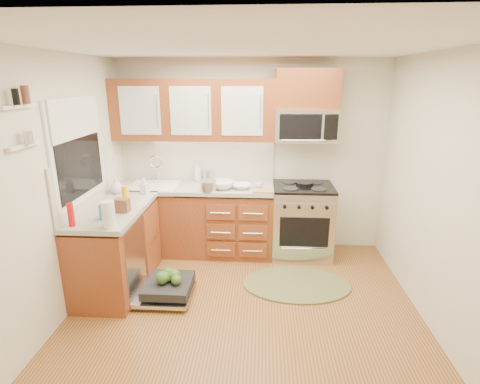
# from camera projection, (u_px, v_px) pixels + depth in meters

# --- Properties ---
(floor) EXTENTS (3.50, 3.50, 0.00)m
(floor) POSITION_uv_depth(u_px,v_px,m) (244.00, 317.00, 3.69)
(floor) COLOR brown
(floor) RESTS_ON ground
(ceiling) EXTENTS (3.50, 3.50, 0.00)m
(ceiling) POSITION_uv_depth(u_px,v_px,m) (245.00, 46.00, 2.96)
(ceiling) COLOR white
(ceiling) RESTS_ON ground
(wall_back) EXTENTS (3.50, 0.04, 2.50)m
(wall_back) POSITION_uv_depth(u_px,v_px,m) (251.00, 157.00, 5.00)
(wall_back) COLOR beige
(wall_back) RESTS_ON ground
(wall_front) EXTENTS (3.50, 0.04, 2.50)m
(wall_front) POSITION_uv_depth(u_px,v_px,m) (224.00, 316.00, 1.66)
(wall_front) COLOR beige
(wall_front) RESTS_ON ground
(wall_left) EXTENTS (0.04, 3.50, 2.50)m
(wall_left) POSITION_uv_depth(u_px,v_px,m) (54.00, 193.00, 3.43)
(wall_left) COLOR beige
(wall_left) RESTS_ON ground
(wall_right) EXTENTS (0.04, 3.50, 2.50)m
(wall_right) POSITION_uv_depth(u_px,v_px,m) (447.00, 200.00, 3.22)
(wall_right) COLOR beige
(wall_right) RESTS_ON ground
(base_cabinet_back) EXTENTS (2.05, 0.60, 0.85)m
(base_cabinet_back) POSITION_uv_depth(u_px,v_px,m) (196.00, 221.00, 4.99)
(base_cabinet_back) COLOR maroon
(base_cabinet_back) RESTS_ON ground
(base_cabinet_left) EXTENTS (0.60, 1.25, 0.85)m
(base_cabinet_left) POSITION_uv_depth(u_px,v_px,m) (116.00, 250.00, 4.15)
(base_cabinet_left) COLOR maroon
(base_cabinet_left) RESTS_ON ground
(countertop_back) EXTENTS (2.07, 0.64, 0.05)m
(countertop_back) POSITION_uv_depth(u_px,v_px,m) (194.00, 187.00, 4.85)
(countertop_back) COLOR #ACA59D
(countertop_back) RESTS_ON base_cabinet_back
(countertop_left) EXTENTS (0.64, 1.27, 0.05)m
(countertop_left) POSITION_uv_depth(u_px,v_px,m) (113.00, 210.00, 4.02)
(countertop_left) COLOR #ACA59D
(countertop_left) RESTS_ON base_cabinet_left
(backsplash_back) EXTENTS (2.05, 0.02, 0.57)m
(backsplash_back) POSITION_uv_depth(u_px,v_px,m) (197.00, 159.00, 5.04)
(backsplash_back) COLOR beige
(backsplash_back) RESTS_ON ground
(backsplash_left) EXTENTS (0.02, 1.25, 0.57)m
(backsplash_left) POSITION_uv_depth(u_px,v_px,m) (83.00, 182.00, 3.94)
(backsplash_left) COLOR beige
(backsplash_left) RESTS_ON ground
(upper_cabinets) EXTENTS (2.05, 0.35, 0.75)m
(upper_cabinets) POSITION_uv_depth(u_px,v_px,m) (193.00, 110.00, 4.69)
(upper_cabinets) COLOR maroon
(upper_cabinets) RESTS_ON ground
(cabinet_over_mw) EXTENTS (0.76, 0.35, 0.47)m
(cabinet_over_mw) POSITION_uv_depth(u_px,v_px,m) (307.00, 89.00, 4.53)
(cabinet_over_mw) COLOR maroon
(cabinet_over_mw) RESTS_ON ground
(range) EXTENTS (0.76, 0.64, 0.95)m
(range) POSITION_uv_depth(u_px,v_px,m) (302.00, 221.00, 4.88)
(range) COLOR silver
(range) RESTS_ON ground
(microwave) EXTENTS (0.76, 0.38, 0.40)m
(microwave) POSITION_uv_depth(u_px,v_px,m) (306.00, 125.00, 4.63)
(microwave) COLOR silver
(microwave) RESTS_ON ground
(sink) EXTENTS (0.62, 0.50, 0.26)m
(sink) POSITION_uv_depth(u_px,v_px,m) (154.00, 194.00, 4.89)
(sink) COLOR white
(sink) RESTS_ON ground
(dishwasher) EXTENTS (0.70, 0.60, 0.20)m
(dishwasher) POSITION_uv_depth(u_px,v_px,m) (165.00, 289.00, 4.00)
(dishwasher) COLOR silver
(dishwasher) RESTS_ON ground
(window) EXTENTS (0.03, 1.05, 1.05)m
(window) POSITION_uv_depth(u_px,v_px,m) (78.00, 150.00, 3.82)
(window) COLOR white
(window) RESTS_ON ground
(window_blind) EXTENTS (0.02, 0.96, 0.40)m
(window_blind) POSITION_uv_depth(u_px,v_px,m) (76.00, 118.00, 3.72)
(window_blind) COLOR white
(window_blind) RESTS_ON ground
(shelf_upper) EXTENTS (0.04, 0.40, 0.03)m
(shelf_upper) POSITION_uv_depth(u_px,v_px,m) (18.00, 106.00, 2.86)
(shelf_upper) COLOR white
(shelf_upper) RESTS_ON ground
(shelf_lower) EXTENTS (0.04, 0.40, 0.03)m
(shelf_lower) POSITION_uv_depth(u_px,v_px,m) (25.00, 145.00, 2.95)
(shelf_lower) COLOR white
(shelf_lower) RESTS_ON ground
(rug) EXTENTS (1.25, 0.84, 0.02)m
(rug) POSITION_uv_depth(u_px,v_px,m) (296.00, 284.00, 4.25)
(rug) COLOR olive
(rug) RESTS_ON ground
(skillet) EXTENTS (0.29, 0.29, 0.04)m
(skillet) POSITION_uv_depth(u_px,v_px,m) (305.00, 184.00, 4.76)
(skillet) COLOR black
(skillet) RESTS_ON range
(stock_pot) EXTENTS (0.23, 0.23, 0.13)m
(stock_pot) POSITION_uv_depth(u_px,v_px,m) (208.00, 186.00, 4.60)
(stock_pot) COLOR silver
(stock_pot) RESTS_ON countertop_back
(cutting_board) EXTENTS (0.28, 0.18, 0.02)m
(cutting_board) POSITION_uv_depth(u_px,v_px,m) (264.00, 191.00, 4.57)
(cutting_board) COLOR #A8774D
(cutting_board) RESTS_ON countertop_back
(canister) EXTENTS (0.12, 0.12, 0.15)m
(canister) POSITION_uv_depth(u_px,v_px,m) (207.00, 176.00, 5.01)
(canister) COLOR silver
(canister) RESTS_ON countertop_back
(paper_towel_roll) EXTENTS (0.16, 0.16, 0.26)m
(paper_towel_roll) POSITION_uv_depth(u_px,v_px,m) (109.00, 215.00, 3.44)
(paper_towel_roll) COLOR white
(paper_towel_roll) RESTS_ON countertop_left
(mustard_bottle) EXTENTS (0.09, 0.09, 0.22)m
(mustard_bottle) POSITION_uv_depth(u_px,v_px,m) (126.00, 196.00, 4.05)
(mustard_bottle) COLOR yellow
(mustard_bottle) RESTS_ON countertop_left
(red_bottle) EXTENTS (0.08, 0.08, 0.22)m
(red_bottle) POSITION_uv_depth(u_px,v_px,m) (71.00, 215.00, 3.48)
(red_bottle) COLOR red
(red_bottle) RESTS_ON countertop_left
(wooden_box) EXTENTS (0.15, 0.11, 0.14)m
(wooden_box) POSITION_uv_depth(u_px,v_px,m) (122.00, 205.00, 3.87)
(wooden_box) COLOR brown
(wooden_box) RESTS_ON countertop_left
(blue_carton) EXTENTS (0.10, 0.06, 0.16)m
(blue_carton) POSITION_uv_depth(u_px,v_px,m) (105.00, 212.00, 3.66)
(blue_carton) COLOR #2978C2
(blue_carton) RESTS_ON countertop_left
(bowl_a) EXTENTS (0.28, 0.28, 0.06)m
(bowl_a) POSITION_uv_depth(u_px,v_px,m) (242.00, 186.00, 4.70)
(bowl_a) COLOR #999999
(bowl_a) RESTS_ON countertop_back
(bowl_b) EXTENTS (0.32, 0.32, 0.09)m
(bowl_b) POSITION_uv_depth(u_px,v_px,m) (222.00, 185.00, 4.70)
(bowl_b) COLOR #999999
(bowl_b) RESTS_ON countertop_back
(cup) EXTENTS (0.12, 0.12, 0.09)m
(cup) POSITION_uv_depth(u_px,v_px,m) (259.00, 185.00, 4.71)
(cup) COLOR #999999
(cup) RESTS_ON countertop_back
(soap_bottle_a) EXTENTS (0.14, 0.14, 0.29)m
(soap_bottle_a) POSITION_uv_depth(u_px,v_px,m) (198.00, 170.00, 5.02)
(soap_bottle_a) COLOR #999999
(soap_bottle_a) RESTS_ON countertop_back
(soap_bottle_b) EXTENTS (0.11, 0.11, 0.19)m
(soap_bottle_b) POSITION_uv_depth(u_px,v_px,m) (145.00, 186.00, 4.47)
(soap_bottle_b) COLOR #999999
(soap_bottle_b) RESTS_ON countertop_left
(soap_bottle_c) EXTENTS (0.16, 0.16, 0.19)m
(soap_bottle_c) POSITION_uv_depth(u_px,v_px,m) (116.00, 186.00, 4.49)
(soap_bottle_c) COLOR #999999
(soap_bottle_c) RESTS_ON countertop_left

